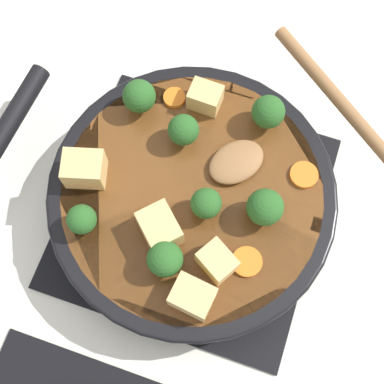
# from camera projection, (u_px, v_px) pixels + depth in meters

# --- Properties ---
(ground_plane) EXTENTS (2.40, 2.40, 0.00)m
(ground_plane) POSITION_uv_depth(u_px,v_px,m) (192.00, 212.00, 0.68)
(ground_plane) COLOR silver
(front_burner_grate) EXTENTS (0.31, 0.31, 0.03)m
(front_burner_grate) POSITION_uv_depth(u_px,v_px,m) (192.00, 209.00, 0.66)
(front_burner_grate) COLOR black
(front_burner_grate) RESTS_ON ground_plane
(skillet_pan) EXTENTS (0.42, 0.33, 0.05)m
(skillet_pan) POSITION_uv_depth(u_px,v_px,m) (190.00, 197.00, 0.62)
(skillet_pan) COLOR black
(skillet_pan) RESTS_ON front_burner_grate
(wooden_spoon) EXTENTS (0.22, 0.23, 0.02)m
(wooden_spoon) POSITION_uv_depth(u_px,v_px,m) (294.00, 126.00, 0.62)
(wooden_spoon) COLOR olive
(wooden_spoon) RESTS_ON skillet_pan
(tofu_cube_center_large) EXTENTS (0.06, 0.06, 0.04)m
(tofu_cube_center_large) POSITION_uv_depth(u_px,v_px,m) (160.00, 228.00, 0.57)
(tofu_cube_center_large) COLOR #DBB770
(tofu_cube_center_large) RESTS_ON skillet_pan
(tofu_cube_near_handle) EXTENTS (0.05, 0.04, 0.03)m
(tofu_cube_near_handle) POSITION_uv_depth(u_px,v_px,m) (193.00, 297.00, 0.55)
(tofu_cube_near_handle) COLOR #DBB770
(tofu_cube_near_handle) RESTS_ON skillet_pan
(tofu_cube_east_chunk) EXTENTS (0.04, 0.03, 0.03)m
(tofu_cube_east_chunk) POSITION_uv_depth(u_px,v_px,m) (205.00, 97.00, 0.63)
(tofu_cube_east_chunk) COLOR #DBB770
(tofu_cube_east_chunk) RESTS_ON skillet_pan
(tofu_cube_west_chunk) EXTENTS (0.05, 0.05, 0.03)m
(tofu_cube_west_chunk) POSITION_uv_depth(u_px,v_px,m) (217.00, 262.00, 0.56)
(tofu_cube_west_chunk) COLOR #DBB770
(tofu_cube_west_chunk) RESTS_ON skillet_pan
(tofu_cube_back_piece) EXTENTS (0.05, 0.05, 0.04)m
(tofu_cube_back_piece) POSITION_uv_depth(u_px,v_px,m) (84.00, 169.00, 0.59)
(tofu_cube_back_piece) COLOR #DBB770
(tofu_cube_back_piece) RESTS_ON skillet_pan
(broccoli_floret_near_spoon) EXTENTS (0.03, 0.03, 0.04)m
(broccoli_floret_near_spoon) POSITION_uv_depth(u_px,v_px,m) (82.00, 220.00, 0.57)
(broccoli_floret_near_spoon) COLOR #709956
(broccoli_floret_near_spoon) RESTS_ON skillet_pan
(broccoli_floret_center_top) EXTENTS (0.04, 0.04, 0.05)m
(broccoli_floret_center_top) POSITION_uv_depth(u_px,v_px,m) (265.00, 209.00, 0.57)
(broccoli_floret_center_top) COLOR #709956
(broccoli_floret_center_top) RESTS_ON skillet_pan
(broccoli_floret_east_rim) EXTENTS (0.04, 0.04, 0.05)m
(broccoli_floret_east_rim) POSITION_uv_depth(u_px,v_px,m) (164.00, 259.00, 0.55)
(broccoli_floret_east_rim) COLOR #709956
(broccoli_floret_east_rim) RESTS_ON skillet_pan
(broccoli_floret_west_rim) EXTENTS (0.04, 0.04, 0.05)m
(broccoli_floret_west_rim) POSITION_uv_depth(u_px,v_px,m) (139.00, 96.00, 0.61)
(broccoli_floret_west_rim) COLOR #709956
(broccoli_floret_west_rim) RESTS_ON skillet_pan
(broccoli_floret_north_edge) EXTENTS (0.04, 0.04, 0.05)m
(broccoli_floret_north_edge) POSITION_uv_depth(u_px,v_px,m) (268.00, 112.00, 0.61)
(broccoli_floret_north_edge) COLOR #709956
(broccoli_floret_north_edge) RESTS_ON skillet_pan
(broccoli_floret_south_cluster) EXTENTS (0.03, 0.03, 0.04)m
(broccoli_floret_south_cluster) POSITION_uv_depth(u_px,v_px,m) (206.00, 204.00, 0.57)
(broccoli_floret_south_cluster) COLOR #709956
(broccoli_floret_south_cluster) RESTS_ON skillet_pan
(broccoli_floret_mid_floret) EXTENTS (0.04, 0.04, 0.04)m
(broccoli_floret_mid_floret) POSITION_uv_depth(u_px,v_px,m) (183.00, 130.00, 0.60)
(broccoli_floret_mid_floret) COLOR #709956
(broccoli_floret_mid_floret) RESTS_ON skillet_pan
(carrot_slice_orange_thin) EXTENTS (0.03, 0.03, 0.01)m
(carrot_slice_orange_thin) POSITION_uv_depth(u_px,v_px,m) (247.00, 262.00, 0.58)
(carrot_slice_orange_thin) COLOR orange
(carrot_slice_orange_thin) RESTS_ON skillet_pan
(carrot_slice_near_center) EXTENTS (0.03, 0.03, 0.01)m
(carrot_slice_near_center) POSITION_uv_depth(u_px,v_px,m) (174.00, 98.00, 0.64)
(carrot_slice_near_center) COLOR orange
(carrot_slice_near_center) RESTS_ON skillet_pan
(carrot_slice_edge_slice) EXTENTS (0.03, 0.03, 0.01)m
(carrot_slice_edge_slice) POSITION_uv_depth(u_px,v_px,m) (304.00, 175.00, 0.61)
(carrot_slice_edge_slice) COLOR orange
(carrot_slice_edge_slice) RESTS_ON skillet_pan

